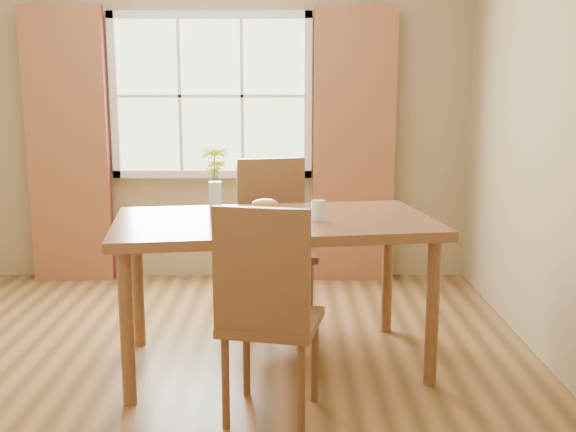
{
  "coord_description": "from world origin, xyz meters",
  "views": [
    {
      "loc": [
        0.62,
        -3.63,
        1.56
      ],
      "look_at": [
        0.62,
        -0.01,
        0.88
      ],
      "focal_mm": 42.0,
      "sensor_mm": 36.0,
      "label": 1
    }
  ],
  "objects_px": {
    "croissant_sandwich": "(265,209)",
    "chair_near": "(267,306)",
    "water_glass": "(318,211)",
    "dining_table": "(274,234)",
    "chair_far": "(274,234)",
    "flower_vase": "(215,174)"
  },
  "relations": [
    {
      "from": "chair_near",
      "to": "croissant_sandwich",
      "type": "distance_m",
      "value": 0.7
    },
    {
      "from": "flower_vase",
      "to": "water_glass",
      "type": "bearing_deg",
      "value": -19.43
    },
    {
      "from": "croissant_sandwich",
      "to": "chair_near",
      "type": "bearing_deg",
      "value": -83.07
    },
    {
      "from": "chair_far",
      "to": "dining_table",
      "type": "bearing_deg",
      "value": -100.07
    },
    {
      "from": "croissant_sandwich",
      "to": "water_glass",
      "type": "relative_size",
      "value": 1.38
    },
    {
      "from": "water_glass",
      "to": "flower_vase",
      "type": "bearing_deg",
      "value": 160.57
    },
    {
      "from": "chair_near",
      "to": "water_glass",
      "type": "xyz_separation_m",
      "value": [
        0.26,
        0.65,
        0.33
      ]
    },
    {
      "from": "chair_far",
      "to": "croissant_sandwich",
      "type": "xyz_separation_m",
      "value": [
        -0.03,
        -0.81,
        0.32
      ]
    },
    {
      "from": "chair_near",
      "to": "flower_vase",
      "type": "xyz_separation_m",
      "value": [
        -0.32,
        0.86,
        0.5
      ]
    },
    {
      "from": "chair_near",
      "to": "flower_vase",
      "type": "bearing_deg",
      "value": 122.75
    },
    {
      "from": "dining_table",
      "to": "croissant_sandwich",
      "type": "relative_size",
      "value": 12.1
    },
    {
      "from": "dining_table",
      "to": "chair_far",
      "type": "distance_m",
      "value": 0.73
    },
    {
      "from": "chair_near",
      "to": "chair_far",
      "type": "height_order",
      "value": "chair_far"
    },
    {
      "from": "flower_vase",
      "to": "chair_far",
      "type": "bearing_deg",
      "value": 60.55
    },
    {
      "from": "water_glass",
      "to": "dining_table",
      "type": "bearing_deg",
      "value": 166.27
    },
    {
      "from": "dining_table",
      "to": "chair_far",
      "type": "xyz_separation_m",
      "value": [
        -0.02,
        0.71,
        -0.16
      ]
    },
    {
      "from": "chair_near",
      "to": "chair_far",
      "type": "relative_size",
      "value": 0.96
    },
    {
      "from": "chair_far",
      "to": "water_glass",
      "type": "height_order",
      "value": "chair_far"
    },
    {
      "from": "croissant_sandwich",
      "to": "flower_vase",
      "type": "xyz_separation_m",
      "value": [
        -0.29,
        0.24,
        0.16
      ]
    },
    {
      "from": "chair_far",
      "to": "water_glass",
      "type": "relative_size",
      "value": 9.86
    },
    {
      "from": "croissant_sandwich",
      "to": "flower_vase",
      "type": "distance_m",
      "value": 0.41
    },
    {
      "from": "chair_near",
      "to": "chair_far",
      "type": "xyz_separation_m",
      "value": [
        0.0,
        1.42,
        0.03
      ]
    }
  ]
}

